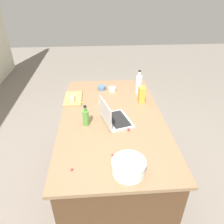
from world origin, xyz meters
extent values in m
plane|color=slate|center=(0.00, 0.00, 0.00)|extent=(12.00, 12.00, 0.00)
cube|color=#4C331E|center=(0.00, 0.00, 0.43)|extent=(1.66, 0.91, 0.87)
cube|color=#846647|center=(0.00, 0.00, 0.89)|extent=(1.72, 0.97, 0.03)
cube|color=#B7B7BC|center=(-0.08, -0.04, 0.91)|extent=(0.36, 0.30, 0.02)
cube|color=black|center=(-0.08, -0.05, 0.92)|extent=(0.31, 0.22, 0.00)
cube|color=#B7B7BC|center=(-0.11, 0.07, 1.02)|extent=(0.29, 0.09, 0.20)
cube|color=silver|center=(-0.11, 0.06, 1.02)|extent=(0.26, 0.08, 0.18)
cylinder|color=white|center=(-0.70, -0.06, 0.95)|extent=(0.22, 0.22, 0.10)
cylinder|color=black|center=(-0.70, -0.06, 0.95)|extent=(0.18, 0.18, 0.08)
torus|color=white|center=(-0.70, -0.06, 1.00)|extent=(0.23, 0.23, 0.01)
cylinder|color=white|center=(0.50, -0.34, 1.00)|extent=(0.07, 0.07, 0.20)
cylinder|color=white|center=(0.50, -0.34, 1.12)|extent=(0.03, 0.03, 0.06)
cylinder|color=black|center=(0.50, -0.34, 1.16)|extent=(0.03, 0.03, 0.01)
cylinder|color=#4C8C38|center=(-0.12, 0.24, 0.97)|extent=(0.06, 0.06, 0.14)
cylinder|color=#4C8C38|center=(-0.12, 0.24, 1.06)|extent=(0.02, 0.02, 0.04)
cylinder|color=black|center=(-0.12, 0.24, 1.09)|extent=(0.03, 0.03, 0.01)
cube|color=#AD7F4C|center=(0.37, 0.40, 0.91)|extent=(0.33, 0.18, 0.02)
cube|color=#F4E58C|center=(0.33, 0.40, 0.94)|extent=(0.11, 0.04, 0.04)
cylinder|color=slate|center=(0.60, 0.08, 0.92)|extent=(0.09, 0.09, 0.05)
cylinder|color=white|center=(0.24, 0.08, 0.92)|extent=(0.07, 0.07, 0.04)
cylinder|color=beige|center=(0.55, -0.04, 0.92)|extent=(0.08, 0.08, 0.04)
cube|color=gold|center=(0.27, -0.33, 0.99)|extent=(0.09, 0.06, 0.17)
sphere|color=red|center=(-0.66, 0.32, 0.91)|extent=(0.02, 0.02, 0.02)
sphere|color=red|center=(-0.53, 0.04, 0.91)|extent=(0.01, 0.01, 0.01)
sphere|color=red|center=(-0.03, 0.01, 0.91)|extent=(0.02, 0.02, 0.02)
sphere|color=yellow|center=(0.28, 0.30, 0.91)|extent=(0.02, 0.02, 0.02)
sphere|color=red|center=(-0.24, -0.13, 0.91)|extent=(0.02, 0.02, 0.02)
camera|label=1|loc=(-1.71, 0.12, 2.01)|focal=34.39mm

